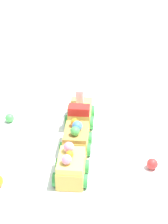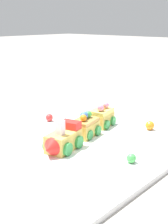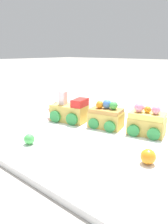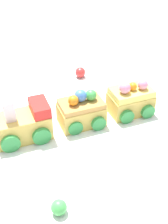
{
  "view_description": "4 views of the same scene",
  "coord_description": "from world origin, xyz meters",
  "px_view_note": "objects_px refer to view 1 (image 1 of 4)",
  "views": [
    {
      "loc": [
        -0.64,
        -0.24,
        0.5
      ],
      "look_at": [
        0.04,
        -0.03,
        0.07
      ],
      "focal_mm": 60.0,
      "sensor_mm": 36.0,
      "label": 1
    },
    {
      "loc": [
        0.58,
        0.5,
        0.31
      ],
      "look_at": [
        -0.01,
        -0.03,
        0.08
      ],
      "focal_mm": 50.0,
      "sensor_mm": 36.0,
      "label": 2
    },
    {
      "loc": [
        -0.31,
        0.4,
        0.19
      ],
      "look_at": [
        0.01,
        0.02,
        0.06
      ],
      "focal_mm": 35.0,
      "sensor_mm": 36.0,
      "label": 3
    },
    {
      "loc": [
        0.05,
        0.42,
        0.36
      ],
      "look_at": [
        -0.02,
        -0.02,
        0.04
      ],
      "focal_mm": 50.0,
      "sensor_mm": 36.0,
      "label": 4
    }
  ],
  "objects_px": {
    "gumball_green": "(10,118)",
    "gumball_red": "(152,164)",
    "cake_car_lemon": "(71,167)",
    "cake_car_caramel": "(76,138)",
    "cake_train_locomotive": "(81,111)"
  },
  "relations": [
    {
      "from": "gumball_green",
      "to": "gumball_red",
      "type": "bearing_deg",
      "value": -102.58
    },
    {
      "from": "cake_car_lemon",
      "to": "gumball_green",
      "type": "xyz_separation_m",
      "value": [
        0.15,
        0.21,
        -0.02
      ]
    },
    {
      "from": "cake_car_lemon",
      "to": "cake_car_caramel",
      "type": "bearing_deg",
      "value": -0.29
    },
    {
      "from": "cake_car_lemon",
      "to": "cake_train_locomotive",
      "type": "bearing_deg",
      "value": -0.12
    },
    {
      "from": "cake_train_locomotive",
      "to": "cake_car_caramel",
      "type": "height_order",
      "value": "cake_train_locomotive"
    },
    {
      "from": "gumball_red",
      "to": "cake_car_lemon",
      "type": "bearing_deg",
      "value": 116.93
    },
    {
      "from": "cake_car_lemon",
      "to": "gumball_red",
      "type": "height_order",
      "value": "cake_car_lemon"
    },
    {
      "from": "gumball_green",
      "to": "cake_car_caramel",
      "type": "bearing_deg",
      "value": -106.96
    },
    {
      "from": "cake_car_caramel",
      "to": "cake_car_lemon",
      "type": "xyz_separation_m",
      "value": [
        -0.1,
        -0.02,
        0.0
      ]
    },
    {
      "from": "cake_train_locomotive",
      "to": "gumball_green",
      "type": "height_order",
      "value": "cake_train_locomotive"
    },
    {
      "from": "cake_train_locomotive",
      "to": "gumball_green",
      "type": "xyz_separation_m",
      "value": [
        -0.05,
        0.16,
        -0.01
      ]
    },
    {
      "from": "cake_car_caramel",
      "to": "cake_car_lemon",
      "type": "bearing_deg",
      "value": 179.71
    },
    {
      "from": "cake_train_locomotive",
      "to": "cake_car_caramel",
      "type": "relative_size",
      "value": 1.43
    },
    {
      "from": "cake_car_lemon",
      "to": "gumball_green",
      "type": "distance_m",
      "value": 0.26
    },
    {
      "from": "gumball_green",
      "to": "cake_train_locomotive",
      "type": "bearing_deg",
      "value": -71.32
    }
  ]
}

